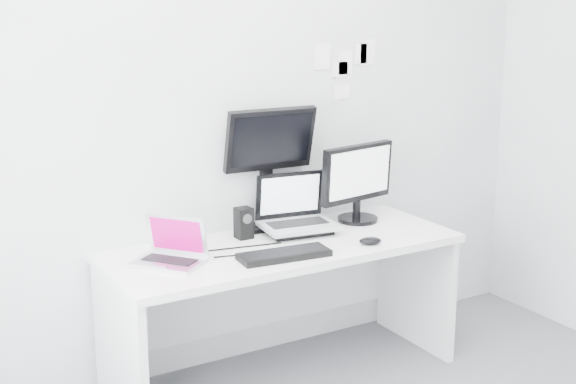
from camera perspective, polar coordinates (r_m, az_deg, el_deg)
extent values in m
plane|color=silver|center=(4.27, -2.77, 5.57)|extent=(3.60, 0.00, 3.60)
cube|color=white|center=(4.24, -0.37, -8.33)|extent=(1.80, 0.70, 0.73)
cube|color=#B4B4B8|center=(3.82, -8.39, -3.40)|extent=(0.37, 0.38, 0.23)
cube|color=black|center=(4.19, -3.11, -2.17)|extent=(0.08, 0.08, 0.16)
cube|color=#B0B3B7|center=(4.24, 0.76, -0.86)|extent=(0.42, 0.35, 0.32)
cube|color=black|center=(4.31, -1.37, 1.79)|extent=(0.50, 0.20, 0.67)
cube|color=black|center=(4.47, 4.93, 0.71)|extent=(0.51, 0.30, 0.44)
cube|color=black|center=(3.90, -0.27, -4.39)|extent=(0.46, 0.20, 0.03)
ellipsoid|color=black|center=(4.12, 5.75, -3.41)|extent=(0.13, 0.11, 0.04)
cube|color=white|center=(4.46, 2.41, 9.43)|extent=(0.10, 0.00, 0.14)
cube|color=white|center=(4.55, 4.01, 8.99)|extent=(0.09, 0.00, 0.13)
cube|color=white|center=(4.63, 5.58, 9.67)|extent=(0.10, 0.00, 0.14)
cube|color=white|center=(4.55, 3.77, 6.97)|extent=(0.11, 0.00, 0.08)
cube|color=white|center=(4.53, 3.61, 8.52)|extent=(0.11, 0.00, 0.08)
cube|color=white|center=(4.60, 5.09, 9.58)|extent=(0.08, 0.00, 0.11)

